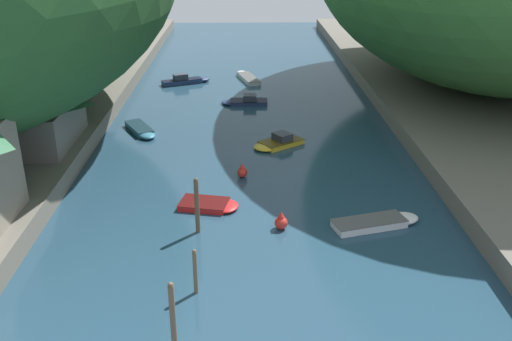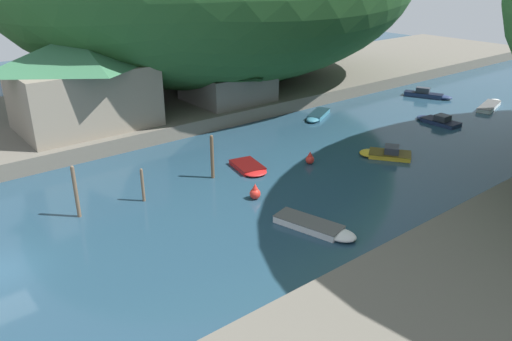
{
  "view_description": "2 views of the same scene",
  "coord_description": "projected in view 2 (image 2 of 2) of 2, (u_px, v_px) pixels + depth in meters",
  "views": [
    {
      "loc": [
        -0.53,
        -13.62,
        16.99
      ],
      "look_at": [
        0.3,
        22.08,
        1.49
      ],
      "focal_mm": 40.0,
      "sensor_mm": 36.0,
      "label": 1
    },
    {
      "loc": [
        26.89,
        -3.4,
        15.95
      ],
      "look_at": [
        -1.53,
        19.25,
        0.43
      ],
      "focal_mm": 35.0,
      "sensor_mm": 36.0,
      "label": 2
    }
  ],
  "objects": [
    {
      "name": "waterfront_building",
      "position": [
        82.0,
        79.0,
        45.15
      ],
      "size": [
        9.17,
        12.69,
        8.53
      ],
      "color": "gray",
      "rests_on": "left_bank"
    },
    {
      "name": "mooring_post_nearest",
      "position": [
        76.0,
        192.0,
        32.66
      ],
      "size": [
        0.26,
        0.26,
        3.7
      ],
      "color": "brown",
      "rests_on": "water_surface"
    },
    {
      "name": "boat_navy_launch",
      "position": [
        491.0,
        105.0,
        57.87
      ],
      "size": [
        3.08,
        6.63,
        0.47
      ],
      "rotation": [
        0.0,
        0.0,
        0.26
      ],
      "color": "white",
      "rests_on": "water_surface"
    },
    {
      "name": "boat_white_cruiser",
      "position": [
        428.0,
        95.0,
        61.65
      ],
      "size": [
        5.74,
        3.44,
        1.19
      ],
      "rotation": [
        0.0,
        0.0,
        5.12
      ],
      "color": "navy",
      "rests_on": "water_surface"
    },
    {
      "name": "boathouse_shed",
      "position": [
        227.0,
        80.0,
        54.7
      ],
      "size": [
        8.34,
        8.91,
        4.25
      ],
      "color": "slate",
      "rests_on": "left_bank"
    },
    {
      "name": "person_on_quay",
      "position": [
        149.0,
        116.0,
        46.4
      ],
      "size": [
        0.32,
        0.43,
        1.69
      ],
      "rotation": [
        0.0,
        0.0,
        1.28
      ],
      "color": "#282D3D",
      "rests_on": "left_bank"
    },
    {
      "name": "boat_far_right_bank",
      "position": [
        317.0,
        116.0,
        53.84
      ],
      "size": [
        3.58,
        5.06,
        0.5
      ],
      "rotation": [
        0.0,
        0.0,
        3.63
      ],
      "color": "teal",
      "rests_on": "water_surface"
    },
    {
      "name": "boat_red_skiff",
      "position": [
        318.0,
        227.0,
        31.59
      ],
      "size": [
        5.79,
        3.02,
        0.47
      ],
      "rotation": [
        0.0,
        0.0,
        4.98
      ],
      "color": "white",
      "rests_on": "water_surface"
    },
    {
      "name": "boat_near_quay",
      "position": [
        250.0,
        168.0,
        40.62
      ],
      "size": [
        4.13,
        2.68,
        0.38
      ],
      "rotation": [
        0.0,
        0.0,
        4.51
      ],
      "color": "red",
      "rests_on": "water_surface"
    },
    {
      "name": "mooring_post_middle",
      "position": [
        212.0,
        157.0,
        38.58
      ],
      "size": [
        0.27,
        0.27,
        3.56
      ],
      "color": "brown",
      "rests_on": "water_surface"
    },
    {
      "name": "boat_yellow_tender",
      "position": [
        385.0,
        153.0,
        43.34
      ],
      "size": [
        4.7,
        4.14,
        1.01
      ],
      "rotation": [
        0.0,
        0.0,
        2.19
      ],
      "color": "gold",
      "rests_on": "water_surface"
    },
    {
      "name": "water_surface",
      "position": [
        360.0,
        151.0,
        44.75
      ],
      "size": [
        130.0,
        130.0,
        0.0
      ],
      "primitive_type": "plane",
      "color": "#234256",
      "rests_on": "ground"
    },
    {
      "name": "channel_buoy_far",
      "position": [
        255.0,
        193.0,
        35.67
      ],
      "size": [
        0.79,
        0.79,
        1.19
      ],
      "color": "red",
      "rests_on": "water_surface"
    },
    {
      "name": "boat_far_upstream",
      "position": [
        437.0,
        120.0,
        52.16
      ],
      "size": [
        4.74,
        1.98,
        1.0
      ],
      "rotation": [
        0.0,
        0.0,
        1.55
      ],
      "color": "navy",
      "rests_on": "water_surface"
    },
    {
      "name": "mooring_post_second",
      "position": [
        143.0,
        185.0,
        35.04
      ],
      "size": [
        0.22,
        0.22,
        2.51
      ],
      "color": "brown",
      "rests_on": "water_surface"
    },
    {
      "name": "left_bank",
      "position": [
        212.0,
        92.0,
        61.53
      ],
      "size": [
        22.0,
        120.0,
        1.4
      ],
      "color": "#666056",
      "rests_on": "ground"
    },
    {
      "name": "channel_buoy_near",
      "position": [
        310.0,
        159.0,
        41.8
      ],
      "size": [
        0.73,
        0.73,
        1.1
      ],
      "color": "red",
      "rests_on": "water_surface"
    }
  ]
}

